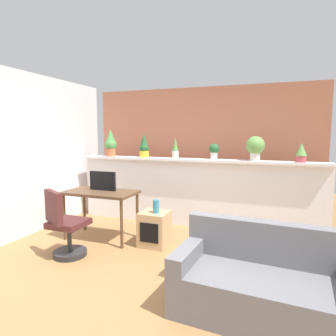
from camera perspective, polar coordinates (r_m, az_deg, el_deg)
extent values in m
plane|color=#9E7042|center=(3.61, -4.19, -20.27)|extent=(12.00, 12.00, 0.00)
cube|color=white|center=(5.21, 4.99, -4.97)|extent=(4.34, 0.16, 1.16)
cube|color=white|center=(5.08, 4.94, 1.57)|extent=(4.34, 0.28, 0.04)
cube|color=#AD664C|center=(5.69, 6.68, 2.84)|extent=(4.34, 0.10, 2.50)
cube|color=white|center=(5.03, -28.18, 2.12)|extent=(0.12, 4.40, 2.60)
cylinder|color=#C66B42|center=(5.70, -11.07, 3.00)|extent=(0.18, 0.18, 0.15)
sphere|color=#4C9347|center=(5.69, -11.11, 4.43)|extent=(0.23, 0.23, 0.23)
cone|color=#4C9347|center=(5.69, -11.15, 6.15)|extent=(0.19, 0.19, 0.25)
cylinder|color=gold|center=(5.41, -4.67, 2.73)|extent=(0.17, 0.17, 0.12)
sphere|color=#235B2D|center=(5.40, -4.69, 3.89)|extent=(0.17, 0.17, 0.17)
cone|color=#235B2D|center=(5.40, -4.70, 5.45)|extent=(0.15, 0.15, 0.23)
cylinder|color=silver|center=(5.13, 1.42, 2.61)|extent=(0.11, 0.11, 0.13)
cone|color=#4C9347|center=(5.12, 1.43, 4.69)|extent=(0.10, 0.10, 0.24)
cylinder|color=silver|center=(5.00, 8.94, 2.33)|extent=(0.11, 0.11, 0.12)
sphere|color=#235B2D|center=(4.99, 8.97, 3.74)|extent=(0.17, 0.17, 0.17)
cylinder|color=silver|center=(4.91, 16.57, 2.16)|extent=(0.16, 0.16, 0.14)
sphere|color=#669E4C|center=(4.90, 16.65, 4.24)|extent=(0.30, 0.30, 0.30)
cylinder|color=#B7474C|center=(4.90, 24.46, 1.60)|extent=(0.15, 0.15, 0.10)
cone|color=#669E4C|center=(4.89, 24.54, 3.34)|extent=(0.16, 0.16, 0.20)
cylinder|color=brown|center=(4.83, -19.54, -9.02)|extent=(0.04, 0.04, 0.71)
cylinder|color=brown|center=(4.28, -9.03, -10.77)|extent=(0.04, 0.04, 0.71)
cylinder|color=brown|center=(5.21, -15.99, -7.74)|extent=(0.04, 0.04, 0.71)
cylinder|color=brown|center=(4.70, -6.00, -9.10)|extent=(0.04, 0.04, 0.71)
cube|color=brown|center=(4.65, -12.99, -4.67)|extent=(1.10, 0.60, 0.04)
cube|color=black|center=(4.69, -12.61, -2.46)|extent=(0.45, 0.04, 0.30)
cylinder|color=#262628|center=(4.31, -18.55, -15.45)|extent=(0.44, 0.44, 0.07)
cylinder|color=#333333|center=(4.24, -18.65, -12.88)|extent=(0.06, 0.06, 0.34)
cube|color=#4C2323|center=(4.17, -18.77, -10.16)|extent=(0.44, 0.44, 0.08)
cube|color=#4C2323|center=(4.04, -21.41, -7.14)|extent=(0.42, 0.27, 0.42)
cube|color=tan|center=(4.38, -2.62, -11.71)|extent=(0.40, 0.40, 0.50)
cube|color=black|center=(4.22, -3.65, -12.47)|extent=(0.28, 0.04, 0.28)
cylinder|color=teal|center=(4.23, -2.36, -7.49)|extent=(0.09, 0.09, 0.19)
cube|color=slate|center=(2.96, 17.86, -22.73)|extent=(1.61, 0.87, 0.40)
cube|color=slate|center=(3.06, 18.84, -13.46)|extent=(1.57, 0.28, 0.40)
cube|color=slate|center=(2.98, 4.03, -16.18)|extent=(0.22, 0.77, 0.16)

